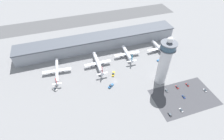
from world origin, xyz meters
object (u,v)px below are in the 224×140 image
airplane_gate_bravo (98,63)px  service_truck_fuel (160,60)px  airplane_gate_delta (159,48)px  car_red_hatchback (187,85)px  car_white_wagon (205,90)px  service_truck_baggage (111,86)px  car_navy_sedan (184,97)px  car_black_suv (181,110)px  airplane_gate_alpha (57,71)px  control_tower (165,61)px  car_silver_sedan (170,114)px  airplane_gate_charlie (127,54)px  car_grey_coupe (166,91)px  service_truck_water (55,89)px  service_truck_catering (113,74)px  car_yellow_taxi (177,87)px

airplane_gate_bravo → service_truck_fuel: 79.31m
airplane_gate_delta → car_red_hatchback: 65.85m
car_white_wagon → service_truck_baggage: bearing=158.4°
service_truck_fuel → car_navy_sedan: size_ratio=1.89×
car_black_suv → airplane_gate_alpha: bearing=140.4°
service_truck_baggage → car_red_hatchback: 84.11m
car_white_wagon → car_navy_sedan: (-26.48, -0.21, -0.02)m
control_tower → airplane_gate_bravo: bearing=142.5°
car_silver_sedan → service_truck_baggage: bearing=129.2°
airplane_gate_charlie → car_grey_coupe: 70.31m
car_silver_sedan → car_black_suv: car_black_suv is taller
service_truck_fuel → service_truck_baggage: (-73.34, -22.90, -0.00)m
airplane_gate_alpha → airplane_gate_delta: airplane_gate_delta is taller
control_tower → car_navy_sedan: size_ratio=13.55×
airplane_gate_charlie → car_navy_sedan: (30.46, -80.61, -4.16)m
service_truck_fuel → car_red_hatchback: (7.22, -47.06, -0.44)m
service_truck_fuel → service_truck_water: (-131.69, -8.59, -0.12)m
airplane_gate_charlie → service_truck_catering: airplane_gate_charlie is taller
car_black_suv → car_grey_coupe: (-0.37, 26.15, 0.02)m
airplane_gate_charlie → car_black_suv: size_ratio=6.97×
airplane_gate_delta → service_truck_water: airplane_gate_delta is taller
control_tower → car_silver_sedan: control_tower is taller
service_truck_catering → car_red_hatchback: 83.02m
control_tower → airplane_gate_delta: size_ratio=1.58×
car_yellow_taxi → car_white_wagon: bearing=-27.5°
car_red_hatchback → control_tower: bearing=149.0°
car_yellow_taxi → airplane_gate_delta: bearing=77.6°
airplane_gate_charlie → car_red_hatchback: 80.94m
service_truck_catering → car_navy_sedan: (58.35, -54.10, -0.38)m
service_truck_water → airplane_gate_delta: bearing=11.0°
airplane_gate_alpha → service_truck_fuel: size_ratio=5.68×
airplane_gate_charlie → service_truck_catering: (-27.89, -26.52, -3.78)m
car_white_wagon → car_silver_sedan: bearing=-164.5°
airplane_gate_bravo → airplane_gate_delta: 86.88m
control_tower → service_truck_fuel: 45.70m
airplane_gate_bravo → car_white_wagon: (97.89, -73.89, -4.30)m
airplane_gate_alpha → airplane_gate_charlie: (89.71, 4.57, 0.28)m
airplane_gate_charlie → car_white_wagon: bearing=-54.7°
service_truck_fuel → service_truck_water: size_ratio=1.24×
service_truck_water → car_red_hatchback: (138.90, -38.47, -0.32)m
control_tower → car_yellow_taxi: control_tower is taller
car_red_hatchback → airplane_gate_delta: bearing=88.6°
car_yellow_taxi → service_truck_fuel: bearing=83.3°
control_tower → car_silver_sedan: 52.42m
airplane_gate_bravo → car_grey_coupe: 85.14m
service_truck_water → car_yellow_taxi: bearing=-16.7°
airplane_gate_alpha → car_grey_coupe: bearing=-30.5°
airplane_gate_bravo → car_red_hatchback: (85.16, -61.15, -4.36)m
car_red_hatchback → car_grey_coupe: bearing=-179.6°
service_truck_baggage → car_red_hatchback: service_truck_baggage is taller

